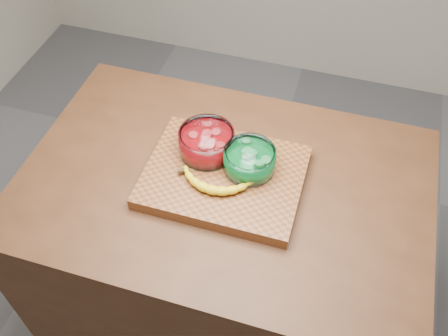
# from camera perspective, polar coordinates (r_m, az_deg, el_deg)

# --- Properties ---
(ground) EXTENTS (3.50, 3.50, 0.00)m
(ground) POSITION_cam_1_polar(r_m,az_deg,el_deg) (2.23, -0.00, -16.28)
(ground) COLOR slate
(ground) RESTS_ON ground
(counter) EXTENTS (1.20, 0.80, 0.90)m
(counter) POSITION_cam_1_polar(r_m,az_deg,el_deg) (1.83, -0.00, -10.46)
(counter) COLOR #462715
(counter) RESTS_ON ground
(cutting_board) EXTENTS (0.45, 0.35, 0.04)m
(cutting_board) POSITION_cam_1_polar(r_m,az_deg,el_deg) (1.44, -0.00, -1.03)
(cutting_board) COLOR brown
(cutting_board) RESTS_ON counter
(bowl_red) EXTENTS (0.16, 0.16, 0.08)m
(bowl_red) POSITION_cam_1_polar(r_m,az_deg,el_deg) (1.46, -1.98, 2.91)
(bowl_red) COLOR white
(bowl_red) RESTS_ON cutting_board
(bowl_green) EXTENTS (0.15, 0.15, 0.07)m
(bowl_green) POSITION_cam_1_polar(r_m,az_deg,el_deg) (1.42, 2.92, 0.92)
(bowl_green) COLOR white
(bowl_green) RESTS_ON cutting_board
(banana) EXTENTS (0.24, 0.11, 0.03)m
(banana) POSITION_cam_1_polar(r_m,az_deg,el_deg) (1.39, -1.08, -1.67)
(banana) COLOR gold
(banana) RESTS_ON cutting_board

